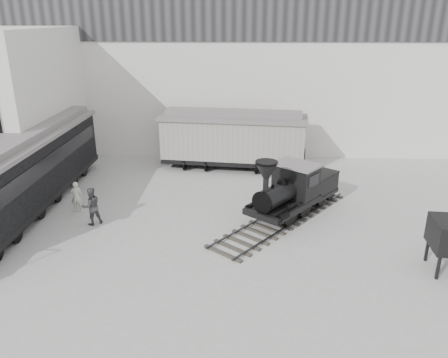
{
  "coord_description": "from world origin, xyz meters",
  "views": [
    {
      "loc": [
        -0.05,
        -16.58,
        9.61
      ],
      "look_at": [
        -0.9,
        3.73,
        2.0
      ],
      "focal_mm": 35.0,
      "sensor_mm": 36.0,
      "label": 1
    }
  ],
  "objects_px": {
    "boxcar": "(233,138)",
    "visitor_a": "(77,197)",
    "locomotive": "(291,193)",
    "passenger_coach": "(28,168)",
    "visitor_b": "(91,206)"
  },
  "relations": [
    {
      "from": "locomotive",
      "to": "visitor_b",
      "type": "relative_size",
      "value": 4.62
    },
    {
      "from": "locomotive",
      "to": "boxcar",
      "type": "bearing_deg",
      "value": 151.55
    },
    {
      "from": "boxcar",
      "to": "visitor_a",
      "type": "height_order",
      "value": "boxcar"
    },
    {
      "from": "visitor_a",
      "to": "visitor_b",
      "type": "height_order",
      "value": "visitor_b"
    },
    {
      "from": "visitor_b",
      "to": "passenger_coach",
      "type": "bearing_deg",
      "value": -62.47
    },
    {
      "from": "visitor_a",
      "to": "visitor_b",
      "type": "relative_size",
      "value": 0.87
    },
    {
      "from": "passenger_coach",
      "to": "visitor_a",
      "type": "relative_size",
      "value": 8.8
    },
    {
      "from": "boxcar",
      "to": "visitor_a",
      "type": "relative_size",
      "value": 5.98
    },
    {
      "from": "boxcar",
      "to": "visitor_a",
      "type": "distance_m",
      "value": 10.92
    },
    {
      "from": "locomotive",
      "to": "boxcar",
      "type": "relative_size",
      "value": 0.89
    },
    {
      "from": "boxcar",
      "to": "locomotive",
      "type": "bearing_deg",
      "value": -60.89
    },
    {
      "from": "locomotive",
      "to": "passenger_coach",
      "type": "xyz_separation_m",
      "value": [
        -13.74,
        0.68,
        0.89
      ]
    },
    {
      "from": "boxcar",
      "to": "passenger_coach",
      "type": "distance_m",
      "value": 12.57
    },
    {
      "from": "locomotive",
      "to": "boxcar",
      "type": "height_order",
      "value": "boxcar"
    },
    {
      "from": "passenger_coach",
      "to": "locomotive",
      "type": "bearing_deg",
      "value": -2.53
    }
  ]
}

